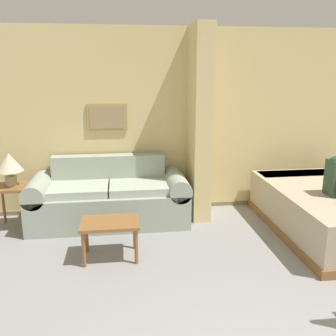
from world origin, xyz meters
TOP-DOWN VIEW (x-y plane):
  - wall_back at (-0.00, 4.17)m, footprint 7.05×0.16m
  - wall_partition_pillar at (-0.06, 3.79)m, footprint 0.24×0.64m
  - couch at (-1.30, 3.68)m, footprint 2.12×0.84m
  - coffee_table at (-1.28, 2.65)m, footprint 0.63×0.44m
  - side_table at (-2.54, 3.64)m, footprint 0.43×0.43m
  - table_lamp at (-2.54, 3.64)m, footprint 0.33×0.33m
  - bed at (1.50, 2.99)m, footprint 1.44×2.17m

SIDE VIEW (x-z plane):
  - bed at x=1.50m, z-range 0.00..0.56m
  - couch at x=-1.30m, z-range -0.10..0.77m
  - coffee_table at x=-1.28m, z-range 0.15..0.58m
  - side_table at x=-2.54m, z-range 0.19..0.76m
  - table_lamp at x=-2.54m, z-range 0.65..1.08m
  - wall_back at x=0.00m, z-range -0.01..2.59m
  - wall_partition_pillar at x=-0.06m, z-range 0.00..2.60m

